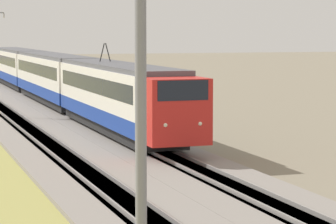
{
  "coord_description": "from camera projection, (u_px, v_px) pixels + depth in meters",
  "views": [
    {
      "loc": [
        -5.31,
        6.88,
        5.89
      ],
      "look_at": [
        28.28,
        -4.41,
        2.3
      ],
      "focal_mm": 85.0,
      "sensor_mm": 36.0,
      "label": 1
    }
  ],
  "objects": [
    {
      "name": "ballast_adjacent",
      "position": [
        70.0,
        113.0,
        56.32
      ],
      "size": [
        240.0,
        4.4,
        0.3
      ],
      "color": "gray",
      "rests_on": "ground"
    },
    {
      "name": "catenary_mast_near",
      "position": [
        144.0,
        122.0,
        14.96
      ],
      "size": [
        0.22,
        2.56,
        8.1
      ],
      "color": "slate",
      "rests_on": "ground"
    },
    {
      "name": "track_adjacent",
      "position": [
        70.0,
        113.0,
        56.32
      ],
      "size": [
        240.0,
        1.57,
        0.45
      ],
      "color": "#4C4238",
      "rests_on": "ground"
    },
    {
      "name": "track_main",
      "position": [
        8.0,
        115.0,
        54.92
      ],
      "size": [
        240.0,
        1.57,
        0.45
      ],
      "color": "#4C4238",
      "rests_on": "ground"
    },
    {
      "name": "ballast_main",
      "position": [
        8.0,
        115.0,
        54.92
      ],
      "size": [
        240.0,
        4.4,
        0.3
      ],
      "color": "gray",
      "rests_on": "ground"
    },
    {
      "name": "passenger_train",
      "position": [
        53.0,
        75.0,
        62.4
      ],
      "size": [
        60.4,
        2.87,
        5.22
      ],
      "rotation": [
        0.0,
        0.0,
        3.14
      ],
      "color": "red",
      "rests_on": "ground"
    }
  ]
}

